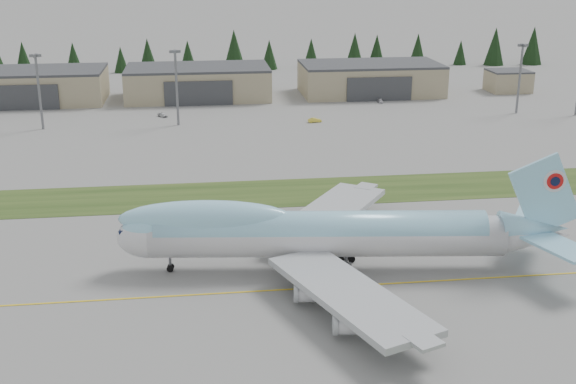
{
  "coord_description": "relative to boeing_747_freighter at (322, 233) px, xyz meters",
  "views": [
    {
      "loc": [
        -15.72,
        -96.46,
        48.04
      ],
      "look_at": [
        -0.54,
        21.77,
        8.0
      ],
      "focal_mm": 45.0,
      "sensor_mm": 36.0,
      "label": 1
    }
  ],
  "objects": [
    {
      "name": "ground",
      "position": [
        -2.8,
        -6.23,
        -6.32
      ],
      "size": [
        7000.0,
        7000.0,
        0.0
      ],
      "primitive_type": "plane",
      "color": "slate",
      "rests_on": "ground"
    },
    {
      "name": "grass_strip_far",
      "position": [
        -2.8,
        38.77,
        -6.32
      ],
      "size": [
        400.0,
        18.0,
        0.08
      ],
      "primitive_type": "cube",
      "color": "#264016",
      "rests_on": "ground"
    },
    {
      "name": "taxiway_line_main",
      "position": [
        -2.8,
        -6.23,
        -6.32
      ],
      "size": [
        400.0,
        0.4,
        0.02
      ],
      "primitive_type": "cube",
      "color": "gold",
      "rests_on": "ground"
    },
    {
      "name": "boeing_747_freighter",
      "position": [
        0.0,
        0.0,
        0.0
      ],
      "size": [
        72.94,
        62.42,
        19.16
      ],
      "rotation": [
        0.0,
        0.0,
        -0.11
      ],
      "color": "silver",
      "rests_on": "ground"
    },
    {
      "name": "hangar_left",
      "position": [
        -72.8,
        143.66,
        -0.93
      ],
      "size": [
        48.0,
        26.6,
        10.8
      ],
      "color": "gray",
      "rests_on": "ground"
    },
    {
      "name": "hangar_center",
      "position": [
        -17.8,
        143.66,
        -0.93
      ],
      "size": [
        48.0,
        26.6,
        10.8
      ],
      "color": "gray",
      "rests_on": "ground"
    },
    {
      "name": "hangar_right",
      "position": [
        42.2,
        143.66,
        -0.93
      ],
      "size": [
        48.0,
        26.6,
        10.8
      ],
      "color": "gray",
      "rests_on": "ground"
    },
    {
      "name": "control_shed",
      "position": [
        92.2,
        141.77,
        -2.52
      ],
      "size": [
        14.0,
        12.0,
        7.6
      ],
      "color": "gray",
      "rests_on": "ground"
    },
    {
      "name": "floodlight_masts",
      "position": [
        0.14,
        104.43,
        9.41
      ],
      "size": [
        192.22,
        8.64,
        24.58
      ],
      "color": "slate",
      "rests_on": "ground"
    },
    {
      "name": "service_vehicle_a",
      "position": [
        -28.97,
        115.35,
        -6.32
      ],
      "size": [
        3.52,
        4.16,
        1.34
      ],
      "primitive_type": "imported",
      "rotation": [
        0.0,
        0.0,
        0.59
      ],
      "color": "silver",
      "rests_on": "ground"
    },
    {
      "name": "service_vehicle_b",
      "position": [
        15.69,
        102.07,
        -6.32
      ],
      "size": [
        4.15,
        1.92,
        1.32
      ],
      "primitive_type": "imported",
      "rotation": [
        0.0,
        0.0,
        1.7
      ],
      "color": "yellow",
      "rests_on": "ground"
    },
    {
      "name": "service_vehicle_c",
      "position": [
        42.0,
        127.72,
        -6.32
      ],
      "size": [
        1.66,
        3.66,
        1.04
      ],
      "primitive_type": "imported",
      "rotation": [
        0.0,
        0.0,
        -0.06
      ],
      "color": "silver",
      "rests_on": "ground"
    },
    {
      "name": "conifer_belt",
      "position": [
        12.3,
        205.07,
        0.78
      ],
      "size": [
        276.21,
        15.37,
        16.87
      ],
      "color": "black",
      "rests_on": "ground"
    }
  ]
}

